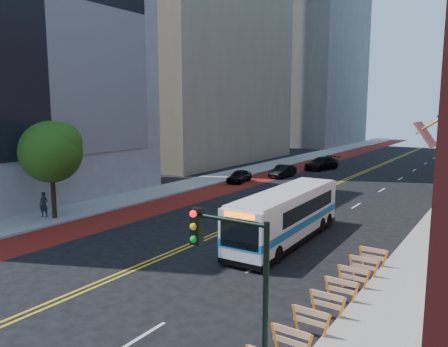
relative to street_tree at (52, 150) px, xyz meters
name	(u,v)px	position (x,y,z in m)	size (l,w,h in m)	color
ground	(95,285)	(11.24, -6.04, -4.91)	(160.00, 160.00, 0.00)	black
sidewalk_left	(232,174)	(-0.76, 23.96, -4.84)	(4.00, 140.00, 0.15)	gray
bus_lane_paint	(262,178)	(3.14, 23.96, -4.91)	(3.60, 140.00, 0.01)	maroon
center_line_inner	(331,185)	(11.06, 23.96, -4.91)	(0.14, 140.00, 0.01)	gold
center_line_outer	(334,185)	(11.42, 23.96, -4.91)	(0.14, 140.00, 0.01)	gold
lane_dashes	(400,179)	(16.04, 31.96, -4.90)	(0.14, 98.20, 0.01)	silver
construction_barriers	(335,294)	(20.84, -2.62, -4.24)	(1.42, 10.91, 1.00)	orange
street_tree	(52,150)	(0.00, 0.00, 0.00)	(4.20, 4.20, 6.70)	black
traffic_signal	(233,274)	(20.66, -9.55, -1.19)	(2.21, 0.34, 5.07)	black
transit_bus	(287,215)	(15.44, 4.45, -3.34)	(2.76, 10.99, 3.00)	silver
car_a	(239,176)	(2.52, 20.21, -4.26)	(1.54, 3.84, 1.31)	black
car_b	(283,171)	(4.80, 25.81, -4.23)	(1.44, 4.13, 1.36)	black
car_c	(322,163)	(6.15, 34.14, -4.13)	(2.19, 5.38, 1.56)	black
pedestrian	(44,205)	(-0.88, -0.28, -3.88)	(0.64, 0.42, 1.76)	black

